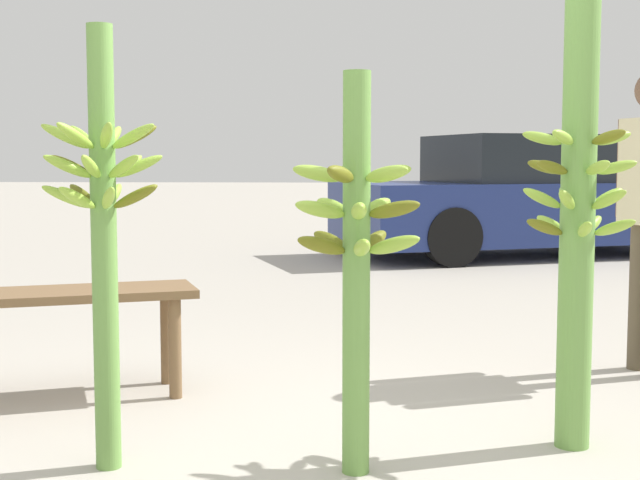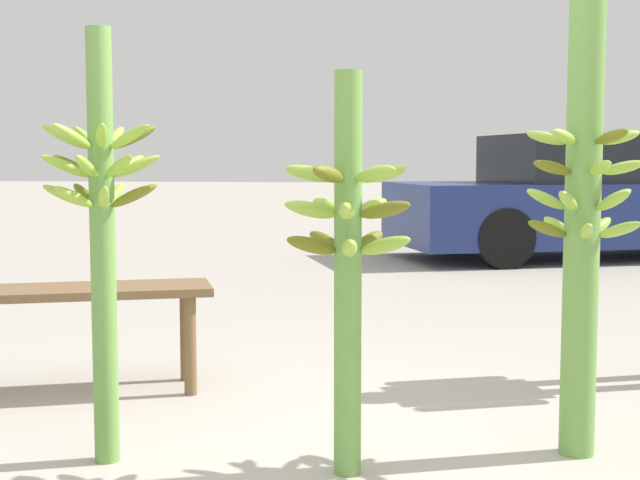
% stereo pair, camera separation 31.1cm
% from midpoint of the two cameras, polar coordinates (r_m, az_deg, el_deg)
% --- Properties ---
extents(banana_stalk_left, '(0.44, 0.44, 1.60)m').
position_cam_midpoint_polar(banana_stalk_left, '(3.32, -16.31, 0.85)').
color(banana_stalk_left, '#6B9E47').
rests_on(banana_stalk_left, ground_plane).
extents(banana_stalk_center, '(0.47, 0.47, 1.44)m').
position_cam_midpoint_polar(banana_stalk_center, '(3.14, -0.48, -0.78)').
color(banana_stalk_center, '#6B9E47').
rests_on(banana_stalk_center, ground_plane).
extents(banana_stalk_right, '(0.44, 0.44, 1.75)m').
position_cam_midpoint_polar(banana_stalk_right, '(3.53, 13.76, 1.32)').
color(banana_stalk_right, '#6B9E47').
rests_on(banana_stalk_right, ground_plane).
extents(market_bench, '(1.29, 0.82, 0.52)m').
position_cam_midpoint_polar(market_bench, '(4.39, -18.14, -4.19)').
color(market_bench, brown).
rests_on(market_bench, ground_plane).
extents(parked_car, '(4.73, 3.19, 1.40)m').
position_cam_midpoint_polar(parked_car, '(10.74, 12.60, 2.66)').
color(parked_car, navy).
rests_on(parked_car, ground_plane).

